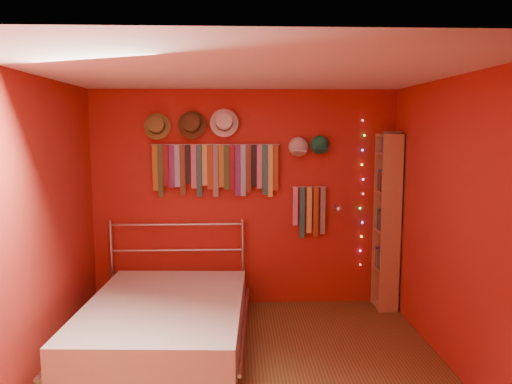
{
  "coord_description": "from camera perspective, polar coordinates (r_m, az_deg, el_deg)",
  "views": [
    {
      "loc": [
        -0.09,
        -3.98,
        2.06
      ],
      "look_at": [
        0.1,
        0.9,
        1.44
      ],
      "focal_mm": 35.0,
      "sensor_mm": 36.0,
      "label": 1
    }
  ],
  "objects": [
    {
      "name": "fairy_lights",
      "position": [
        5.92,
        12.02,
        -0.21
      ],
      "size": [
        0.05,
        0.02,
        1.72
      ],
      "color": "#FF3333",
      "rests_on": "back_wall"
    },
    {
      "name": "ground",
      "position": [
        4.48,
        -0.88,
        -20.1
      ],
      "size": [
        3.5,
        3.5,
        0.0
      ],
      "primitive_type": "plane",
      "color": "#533B1C",
      "rests_on": "ground"
    },
    {
      "name": "right_wall",
      "position": [
        4.46,
        22.25,
        -3.75
      ],
      "size": [
        0.02,
        3.5,
        2.5
      ],
      "primitive_type": "cube",
      "color": "maroon",
      "rests_on": "ground"
    },
    {
      "name": "reading_lamp",
      "position": [
        5.66,
        9.4,
        -1.88
      ],
      "size": [
        0.08,
        0.33,
        0.1
      ],
      "color": "#AEAEB2",
      "rests_on": "back_wall"
    },
    {
      "name": "fedora_olive",
      "position": [
        5.7,
        -11.29,
        7.45
      ],
      "size": [
        0.3,
        0.16,
        0.3
      ],
      "rotation": [
        1.36,
        0.0,
        0.0
      ],
      "color": "olive",
      "rests_on": "back_wall"
    },
    {
      "name": "left_wall",
      "position": [
        4.39,
        -24.49,
        -4.04
      ],
      "size": [
        0.02,
        3.5,
        2.5
      ],
      "primitive_type": "cube",
      "color": "maroon",
      "rests_on": "ground"
    },
    {
      "name": "ceiling",
      "position": [
        4.0,
        -0.95,
        13.58
      ],
      "size": [
        3.5,
        3.5,
        0.02
      ],
      "primitive_type": "cube",
      "color": "white",
      "rests_on": "back_wall"
    },
    {
      "name": "cap_white",
      "position": [
        5.72,
        4.86,
        5.14
      ],
      "size": [
        0.2,
        0.25,
        0.2
      ],
      "color": "beige",
      "rests_on": "back_wall"
    },
    {
      "name": "small_tie_rack",
      "position": [
        5.8,
        6.14,
        -1.97
      ],
      "size": [
        0.4,
        0.03,
        0.6
      ],
      "color": "#AEAEB2",
      "rests_on": "back_wall"
    },
    {
      "name": "bed",
      "position": [
        4.96,
        -10.36,
        -14.42
      ],
      "size": [
        1.65,
        2.15,
        1.02
      ],
      "rotation": [
        0.0,
        0.0,
        -0.05
      ],
      "color": "#AEAEB2",
      "rests_on": "ground"
    },
    {
      "name": "back_wall",
      "position": [
        5.78,
        -1.31,
        -0.76
      ],
      "size": [
        3.5,
        0.02,
        2.5
      ],
      "primitive_type": "cube",
      "color": "maroon",
      "rests_on": "ground"
    },
    {
      "name": "bookshelf",
      "position": [
        5.87,
        15.15,
        -3.2
      ],
      "size": [
        0.25,
        0.34,
        2.0
      ],
      "color": "olive",
      "rests_on": "ground"
    },
    {
      "name": "cap_green",
      "position": [
        5.75,
        7.29,
        5.36
      ],
      "size": [
        0.2,
        0.25,
        0.2
      ],
      "color": "#18704B",
      "rests_on": "back_wall"
    },
    {
      "name": "tie_rack",
      "position": [
        5.68,
        -4.54,
        2.85
      ],
      "size": [
        1.45,
        0.03,
        0.61
      ],
      "color": "#AEAEB2",
      "rests_on": "back_wall"
    },
    {
      "name": "fedora_brown",
      "position": [
        5.65,
        -7.37,
        7.69
      ],
      "size": [
        0.32,
        0.17,
        0.31
      ],
      "rotation": [
        1.36,
        0.0,
        0.0
      ],
      "color": "#483219",
      "rests_on": "back_wall"
    },
    {
      "name": "fedora_white",
      "position": [
        5.63,
        -3.67,
        7.98
      ],
      "size": [
        0.32,
        0.17,
        0.32
      ],
      "rotation": [
        1.36,
        0.0,
        0.0
      ],
      "color": "beige",
      "rests_on": "back_wall"
    }
  ]
}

